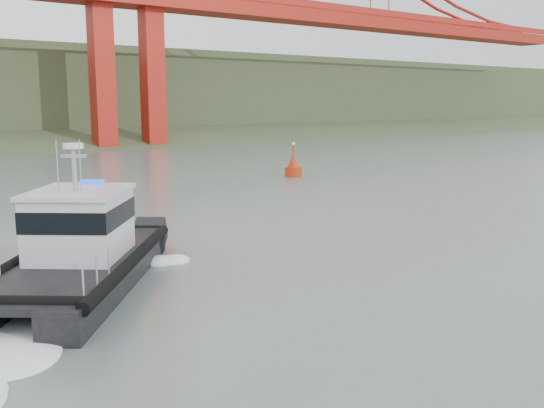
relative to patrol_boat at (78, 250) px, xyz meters
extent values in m
plane|color=#4A5854|center=(7.84, -10.43, -1.44)|extent=(400.00, 400.00, 0.00)
cube|color=black|center=(-1.25, 0.76, -0.99)|extent=(8.45, 10.20, 1.30)
cube|color=black|center=(1.04, -1.04, -0.99)|extent=(8.45, 10.20, 1.30)
cube|color=black|center=(-0.44, -0.56, -0.47)|extent=(9.74, 10.73, 0.27)
cube|color=silver|center=(0.23, 0.29, 0.90)|extent=(4.95, 5.06, 2.48)
cube|color=black|center=(0.23, 0.29, 1.35)|extent=(5.04, 5.15, 0.81)
cube|color=silver|center=(0.23, 0.29, 2.23)|extent=(5.25, 5.36, 0.17)
cylinder|color=#9B9DA3|center=(0.02, 0.03, 3.11)|extent=(0.17, 0.17, 1.94)
cylinder|color=white|center=(0.02, 0.03, 4.03)|extent=(0.76, 0.76, 0.19)
cylinder|color=#AE280C|center=(28.20, 22.28, -1.07)|extent=(1.67, 1.67, 1.11)
cone|color=#AE280C|center=(28.20, 22.28, 0.04)|extent=(1.30, 1.30, 1.67)
cylinder|color=#AE280C|center=(28.20, 22.28, 1.15)|extent=(0.15, 0.15, 0.93)
sphere|color=#E5D87F|center=(28.20, 22.28, 1.70)|extent=(0.28, 0.28, 0.28)
camera|label=1|loc=(-7.45, -22.94, 5.72)|focal=40.00mm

